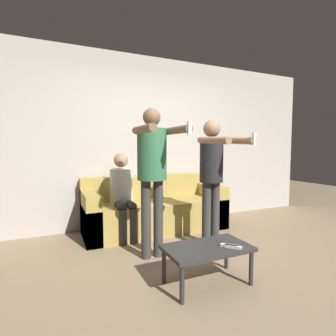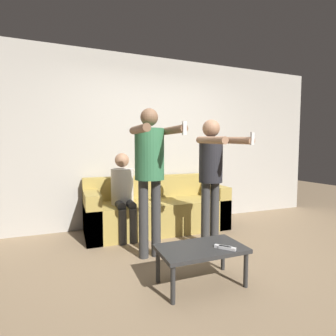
{
  "view_description": "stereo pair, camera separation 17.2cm",
  "coord_description": "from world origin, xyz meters",
  "px_view_note": "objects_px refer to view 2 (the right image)",
  "views": [
    {
      "loc": [
        -1.46,
        -2.24,
        1.24
      ],
      "look_at": [
        -0.05,
        0.92,
        0.98
      ],
      "focal_mm": 28.0,
      "sensor_mm": 36.0,
      "label": 1
    },
    {
      "loc": [
        -1.3,
        -2.31,
        1.24
      ],
      "look_at": [
        -0.05,
        0.92,
        0.98
      ],
      "focal_mm": 28.0,
      "sensor_mm": 36.0,
      "label": 2
    }
  ],
  "objects_px": {
    "person_standing_right": "(212,169)",
    "coffee_table": "(201,251)",
    "person_standing_left": "(150,164)",
    "remote_far": "(223,247)",
    "remote_near": "(227,248)",
    "couch": "(157,211)",
    "person_seated": "(123,191)"
  },
  "relations": [
    {
      "from": "couch",
      "to": "coffee_table",
      "type": "relative_size",
      "value": 2.69
    },
    {
      "from": "person_standing_left",
      "to": "remote_near",
      "type": "distance_m",
      "value": 1.2
    },
    {
      "from": "person_standing_left",
      "to": "person_standing_right",
      "type": "xyz_separation_m",
      "value": [
        0.78,
        -0.01,
        -0.08
      ]
    },
    {
      "from": "person_standing_right",
      "to": "coffee_table",
      "type": "xyz_separation_m",
      "value": [
        -0.53,
        -0.73,
        -0.68
      ]
    },
    {
      "from": "person_seated",
      "to": "remote_far",
      "type": "bearing_deg",
      "value": -71.15
    },
    {
      "from": "coffee_table",
      "to": "remote_near",
      "type": "xyz_separation_m",
      "value": [
        0.18,
        -0.14,
        0.05
      ]
    },
    {
      "from": "person_seated",
      "to": "remote_far",
      "type": "distance_m",
      "value": 1.74
    },
    {
      "from": "person_standing_right",
      "to": "remote_near",
      "type": "xyz_separation_m",
      "value": [
        -0.35,
        -0.87,
        -0.62
      ]
    },
    {
      "from": "person_seated",
      "to": "remote_far",
      "type": "xyz_separation_m",
      "value": [
        0.56,
        -1.63,
        -0.28
      ]
    },
    {
      "from": "person_seated",
      "to": "remote_near",
      "type": "relative_size",
      "value": 8.56
    },
    {
      "from": "person_standing_right",
      "to": "remote_far",
      "type": "distance_m",
      "value": 1.1
    },
    {
      "from": "person_standing_left",
      "to": "person_standing_right",
      "type": "height_order",
      "value": "person_standing_left"
    },
    {
      "from": "person_seated",
      "to": "remote_near",
      "type": "height_order",
      "value": "person_seated"
    },
    {
      "from": "person_standing_left",
      "to": "person_seated",
      "type": "bearing_deg",
      "value": 100.39
    },
    {
      "from": "couch",
      "to": "person_standing_right",
      "type": "distance_m",
      "value": 1.23
    },
    {
      "from": "couch",
      "to": "person_standing_right",
      "type": "relative_size",
      "value": 1.33
    },
    {
      "from": "coffee_table",
      "to": "person_standing_left",
      "type": "bearing_deg",
      "value": 108.57
    },
    {
      "from": "person_standing_left",
      "to": "remote_far",
      "type": "relative_size",
      "value": 12.49
    },
    {
      "from": "coffee_table",
      "to": "person_seated",
      "type": "bearing_deg",
      "value": 104.43
    },
    {
      "from": "coffee_table",
      "to": "remote_far",
      "type": "height_order",
      "value": "remote_far"
    },
    {
      "from": "person_standing_right",
      "to": "coffee_table",
      "type": "distance_m",
      "value": 1.13
    },
    {
      "from": "person_standing_left",
      "to": "remote_far",
      "type": "distance_m",
      "value": 1.17
    },
    {
      "from": "person_standing_right",
      "to": "person_seated",
      "type": "height_order",
      "value": "person_standing_right"
    },
    {
      "from": "couch",
      "to": "remote_far",
      "type": "height_order",
      "value": "couch"
    },
    {
      "from": "person_standing_left",
      "to": "person_seated",
      "type": "height_order",
      "value": "person_standing_left"
    },
    {
      "from": "couch",
      "to": "person_standing_left",
      "type": "xyz_separation_m",
      "value": [
        -0.39,
        -0.93,
        0.77
      ]
    },
    {
      "from": "couch",
      "to": "person_standing_left",
      "type": "bearing_deg",
      "value": -112.86
    },
    {
      "from": "person_seated",
      "to": "remote_far",
      "type": "height_order",
      "value": "person_seated"
    },
    {
      "from": "person_standing_left",
      "to": "remote_near",
      "type": "relative_size",
      "value": 12.26
    },
    {
      "from": "coffee_table",
      "to": "remote_far",
      "type": "distance_m",
      "value": 0.2
    },
    {
      "from": "person_standing_left",
      "to": "remote_far",
      "type": "bearing_deg",
      "value": -63.94
    },
    {
      "from": "person_standing_left",
      "to": "person_standing_right",
      "type": "bearing_deg",
      "value": -0.5
    }
  ]
}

